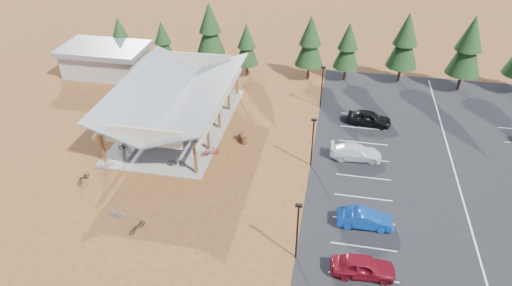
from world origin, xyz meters
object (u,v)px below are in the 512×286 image
(bike_6, at_px, (192,117))
(bike_8, at_px, (83,178))
(bike_pavilion, at_px, (176,93))
(trash_bin_1, at_px, (244,140))
(bike_12, at_px, (137,227))
(lamp_post_1, at_px, (313,139))
(outbuilding, at_px, (105,60))
(bike_9, at_px, (105,164))
(lamp_post_2, at_px, (322,84))
(bike_3, at_px, (175,98))
(car_3, at_px, (356,152))
(bike_1, at_px, (144,125))
(bike_4, at_px, (176,162))
(car_0, at_px, (363,266))
(car_1, at_px, (365,219))
(bike_5, at_px, (186,138))
(bike_0, at_px, (125,147))
(trash_bin_0, at_px, (241,137))
(car_4, at_px, (369,118))
(bike_15, at_px, (210,152))
(lamp_post_0, at_px, (297,228))
(bike_2, at_px, (180,104))
(bike_13, at_px, (118,213))
(bike_7, at_px, (215,103))

(bike_6, bearing_deg, bike_8, 172.06)
(bike_pavilion, height_order, trash_bin_1, bike_pavilion)
(bike_12, bearing_deg, lamp_post_1, -115.90)
(outbuilding, bearing_deg, bike_6, -33.62)
(bike_pavilion, relative_size, outbuilding, 1.76)
(lamp_post_1, distance_m, bike_9, 19.78)
(lamp_post_2, height_order, bike_3, lamp_post_2)
(trash_bin_1, distance_m, car_3, 11.34)
(bike_1, bearing_deg, bike_4, -121.90)
(lamp_post_2, bearing_deg, car_0, -78.85)
(car_1, bearing_deg, lamp_post_2, 12.31)
(lamp_post_2, bearing_deg, bike_5, -141.32)
(outbuilding, xyz_separation_m, car_1, (34.01, -23.58, -1.25))
(bike_9, bearing_deg, car_1, -132.21)
(bike_1, bearing_deg, bike_8, -177.42)
(bike_4, bearing_deg, bike_8, 111.47)
(bike_0, bearing_deg, bike_9, -174.95)
(bike_6, xyz_separation_m, car_3, (18.04, -3.93, 0.20))
(trash_bin_0, bearing_deg, trash_bin_1, -53.43)
(car_4, bearing_deg, bike_1, 109.79)
(trash_bin_0, bearing_deg, bike_15, -124.63)
(lamp_post_0, bearing_deg, bike_4, 143.85)
(lamp_post_0, xyz_separation_m, car_4, (5.55, 20.93, -2.14))
(bike_pavilion, bearing_deg, car_4, 10.84)
(bike_2, bearing_deg, bike_15, -160.70)
(bike_4, relative_size, car_0, 0.39)
(bike_5, bearing_deg, bike_9, 145.62)
(outbuilding, bearing_deg, bike_3, -28.12)
(bike_1, distance_m, bike_5, 5.34)
(trash_bin_1, distance_m, bike_13, 15.20)
(bike_15, bearing_deg, bike_12, 135.09)
(bike_0, bearing_deg, car_1, -89.31)
(lamp_post_1, height_order, bike_4, lamp_post_1)
(trash_bin_0, height_order, bike_12, trash_bin_0)
(lamp_post_0, relative_size, car_1, 1.16)
(bike_4, distance_m, car_4, 21.61)
(bike_12, bearing_deg, bike_2, -58.83)
(lamp_post_1, bearing_deg, car_0, -69.04)
(outbuilding, distance_m, bike_0, 20.26)
(lamp_post_1, bearing_deg, bike_13, -144.72)
(bike_0, bearing_deg, bike_1, 11.44)
(car_4, bearing_deg, bike_4, 128.64)
(trash_bin_1, bearing_deg, car_1, -39.78)
(bike_9, distance_m, bike_15, 10.04)
(bike_13, relative_size, car_1, 0.38)
(lamp_post_0, height_order, bike_1, lamp_post_0)
(bike_6, relative_size, bike_7, 1.18)
(bike_0, distance_m, bike_5, 6.13)
(bike_12, bearing_deg, bike_13, -4.84)
(bike_9, relative_size, car_4, 0.39)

